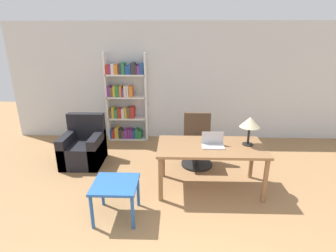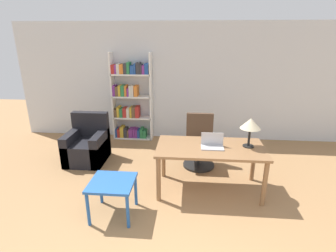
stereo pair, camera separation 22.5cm
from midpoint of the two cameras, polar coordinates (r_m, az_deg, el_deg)
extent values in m
cube|color=silver|center=(6.20, 1.68, 9.43)|extent=(8.00, 0.06, 2.70)
cube|color=olive|center=(4.14, 7.78, -4.55)|extent=(1.66, 0.85, 0.04)
cylinder|color=olive|center=(3.98, -3.29, -11.57)|extent=(0.07, 0.07, 0.72)
cylinder|color=olive|center=(4.15, 18.93, -11.31)|extent=(0.07, 0.07, 0.72)
cylinder|color=olive|center=(4.62, -2.52, -6.96)|extent=(0.07, 0.07, 0.72)
cylinder|color=olive|center=(4.77, 16.47, -6.93)|extent=(0.07, 0.07, 0.72)
cube|color=#B2B2B7|center=(4.08, 8.21, -4.47)|extent=(0.34, 0.20, 0.02)
cube|color=#B2B2B7|center=(4.13, 8.15, -2.56)|extent=(0.34, 0.03, 0.20)
cube|color=white|center=(4.13, 8.14, -2.52)|extent=(0.31, 0.02, 0.18)
cylinder|color=black|center=(4.29, 15.53, -3.85)|extent=(0.17, 0.17, 0.01)
cylinder|color=black|center=(4.23, 15.70, -2.01)|extent=(0.04, 0.04, 0.28)
cone|color=#C6B793|center=(4.16, 15.97, 0.83)|extent=(0.31, 0.31, 0.16)
cylinder|color=black|center=(5.17, 5.01, -8.24)|extent=(0.60, 0.60, 0.04)
cylinder|color=#262626|center=(5.09, 5.07, -6.41)|extent=(0.06, 0.06, 0.33)
cube|color=#4C3828|center=(5.00, 5.14, -4.21)|extent=(0.54, 0.54, 0.10)
cube|color=#4C3828|center=(5.10, 5.10, 0.04)|extent=(0.51, 0.08, 0.53)
cube|color=#2356A3|center=(3.67, -13.20, -12.26)|extent=(0.60, 0.57, 0.04)
cylinder|color=#2356A3|center=(3.69, -18.03, -17.44)|extent=(0.04, 0.04, 0.49)
cylinder|color=#2356A3|center=(3.56, -9.61, -18.20)|extent=(0.04, 0.04, 0.49)
cylinder|color=#2356A3|center=(4.08, -15.70, -13.36)|extent=(0.04, 0.04, 0.49)
cylinder|color=#2356A3|center=(3.96, -8.20, -13.84)|extent=(0.04, 0.04, 0.49)
cube|color=black|center=(5.43, -19.04, -5.60)|extent=(0.73, 0.79, 0.43)
cube|color=black|center=(5.54, -18.46, 0.12)|extent=(0.73, 0.16, 0.50)
cube|color=black|center=(5.51, -21.92, -4.63)|extent=(0.16, 0.79, 0.61)
cube|color=black|center=(5.30, -16.25, -4.86)|extent=(0.16, 0.79, 0.61)
cube|color=white|center=(6.31, -14.01, 6.01)|extent=(0.04, 0.28, 2.04)
cube|color=white|center=(6.13, -5.82, 6.11)|extent=(0.04, 0.28, 2.04)
cube|color=white|center=(6.50, -9.48, -2.58)|extent=(0.90, 0.28, 0.04)
cube|color=#234C99|center=(6.55, -13.06, -1.52)|extent=(0.05, 0.24, 0.21)
cube|color=#B72D28|center=(6.54, -12.56, -1.53)|extent=(0.06, 0.24, 0.21)
cube|color=gold|center=(6.51, -11.91, -1.32)|extent=(0.08, 0.24, 0.26)
cube|color=#333338|center=(6.50, -11.16, -1.50)|extent=(0.07, 0.24, 0.22)
cube|color=brown|center=(6.49, -10.62, -1.66)|extent=(0.04, 0.24, 0.18)
cube|color=#7F338C|center=(6.47, -10.03, -1.55)|extent=(0.09, 0.24, 0.21)
cube|color=#7F338C|center=(6.45, -9.34, -1.52)|extent=(0.05, 0.24, 0.22)
cube|color=#7F338C|center=(6.44, -8.85, -1.59)|extent=(0.05, 0.24, 0.21)
cube|color=#234C99|center=(6.44, -8.34, -1.66)|extent=(0.06, 0.24, 0.19)
cube|color=#2D7F47|center=(6.42, -7.73, -1.51)|extent=(0.07, 0.24, 0.23)
cube|color=#2D7F47|center=(6.41, -7.05, -1.72)|extent=(0.07, 0.24, 0.18)
cube|color=white|center=(6.33, -9.72, 1.73)|extent=(0.90, 0.28, 0.04)
cube|color=brown|center=(6.39, -13.29, 2.67)|extent=(0.07, 0.24, 0.18)
cube|color=gold|center=(6.37, -12.73, 2.97)|extent=(0.06, 0.24, 0.25)
cube|color=#2D7F47|center=(6.36, -12.11, 2.77)|extent=(0.07, 0.24, 0.20)
cube|color=#B72D28|center=(6.34, -11.38, 2.85)|extent=(0.09, 0.24, 0.22)
cube|color=silver|center=(6.32, -10.65, 2.85)|extent=(0.07, 0.24, 0.22)
cube|color=gold|center=(6.30, -10.07, 2.93)|extent=(0.05, 0.24, 0.24)
cube|color=brown|center=(6.29, -9.49, 3.00)|extent=(0.07, 0.24, 0.26)
cube|color=#B72D28|center=(6.27, -8.71, 3.01)|extent=(0.09, 0.24, 0.26)
cube|color=white|center=(6.20, -9.98, 6.24)|extent=(0.90, 0.28, 0.04)
cube|color=#7F338C|center=(6.27, -13.69, 7.42)|extent=(0.06, 0.24, 0.24)
cube|color=brown|center=(6.25, -13.08, 7.32)|extent=(0.06, 0.24, 0.22)
cube|color=gold|center=(6.24, -12.54, 7.47)|extent=(0.05, 0.24, 0.25)
cube|color=#2D7F47|center=(6.22, -11.86, 7.48)|extent=(0.08, 0.24, 0.25)
cube|color=orange|center=(6.20, -11.22, 7.50)|extent=(0.05, 0.24, 0.25)
cube|color=#7F338C|center=(6.20, -10.73, 7.22)|extent=(0.04, 0.24, 0.18)
cube|color=silver|center=(6.18, -10.25, 7.51)|extent=(0.06, 0.24, 0.25)
cube|color=silver|center=(6.17, -9.73, 7.54)|extent=(0.04, 0.24, 0.25)
cube|color=orange|center=(6.15, -9.08, 7.52)|extent=(0.08, 0.24, 0.24)
cube|color=white|center=(6.11, -10.26, 10.91)|extent=(0.90, 0.28, 0.04)
cube|color=#B72D28|center=(6.19, -13.98, 11.86)|extent=(0.08, 0.24, 0.20)
cube|color=#7F338C|center=(6.18, -13.41, 11.87)|extent=(0.04, 0.24, 0.20)
cube|color=silver|center=(6.16, -12.89, 12.01)|extent=(0.07, 0.24, 0.22)
cube|color=orange|center=(6.14, -12.17, 11.99)|extent=(0.08, 0.24, 0.21)
cube|color=#333338|center=(6.12, -11.39, 12.12)|extent=(0.07, 0.24, 0.23)
cube|color=#2D7F47|center=(6.10, -10.73, 12.26)|extent=(0.07, 0.24, 0.26)
cube|color=#234C99|center=(6.09, -9.92, 11.96)|extent=(0.08, 0.24, 0.19)
cube|color=#234C99|center=(6.08, -9.31, 12.18)|extent=(0.04, 0.24, 0.23)
cube|color=#333338|center=(6.06, -8.65, 12.31)|extent=(0.08, 0.24, 0.25)
cube|color=#333338|center=(6.05, -8.01, 12.14)|extent=(0.04, 0.24, 0.21)
cube|color=#7F338C|center=(6.05, -7.49, 12.05)|extent=(0.06, 0.24, 0.19)
cube|color=#234C99|center=(6.03, -6.78, 12.28)|extent=(0.09, 0.24, 0.24)
camera|label=1|loc=(0.11, -91.53, -0.53)|focal=28.00mm
camera|label=2|loc=(0.11, 88.47, 0.53)|focal=28.00mm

